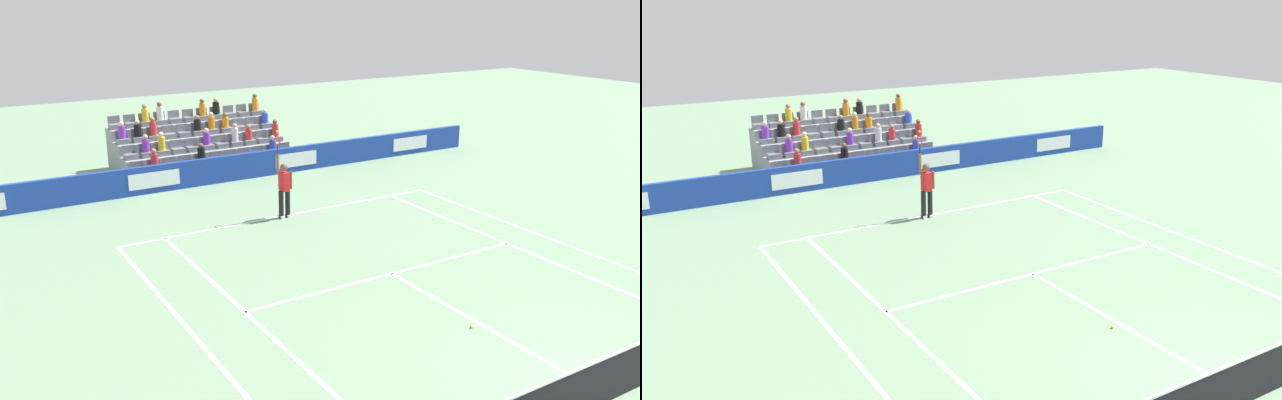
{
  "view_description": "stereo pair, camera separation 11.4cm",
  "coord_description": "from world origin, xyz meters",
  "views": [
    {
      "loc": [
        9.62,
        5.91,
        6.82
      ],
      "look_at": [
        0.11,
        -9.74,
        1.1
      ],
      "focal_mm": 37.05,
      "sensor_mm": 36.0,
      "label": 1
    },
    {
      "loc": [
        9.52,
        5.97,
        6.82
      ],
      "look_at": [
        0.11,
        -9.74,
        1.1
      ],
      "focal_mm": 37.05,
      "sensor_mm": 36.0,
      "label": 2
    }
  ],
  "objects": [
    {
      "name": "line_singles_sideline_left",
      "position": [
        4.12,
        -5.95,
        0.0
      ],
      "size": [
        0.1,
        11.89,
        0.01
      ],
      "primitive_type": "cube",
      "color": "white",
      "rests_on": "ground"
    },
    {
      "name": "line_singles_sideline_right",
      "position": [
        -4.12,
        -5.95,
        0.0
      ],
      "size": [
        0.1,
        11.89,
        0.01
      ],
      "primitive_type": "cube",
      "color": "white",
      "rests_on": "ground"
    },
    {
      "name": "stadium_stand",
      "position": [
        -0.0,
        -19.56,
        0.7
      ],
      "size": [
        6.82,
        3.8,
        2.62
      ],
      "color": "gray",
      "rests_on": "ground"
    },
    {
      "name": "line_centre_service",
      "position": [
        0.0,
        -3.2,
        0.0
      ],
      "size": [
        0.1,
        6.4,
        0.01
      ],
      "primitive_type": "cube",
      "color": "white",
      "rests_on": "ground"
    },
    {
      "name": "tennis_player",
      "position": [
        0.22,
        -11.74,
        0.99
      ],
      "size": [
        0.53,
        0.37,
        2.85
      ],
      "color": "black",
      "rests_on": "ground"
    },
    {
      "name": "loose_tennis_ball",
      "position": [
        0.28,
        -3.21,
        0.03
      ],
      "size": [
        0.07,
        0.07,
        0.07
      ],
      "primitive_type": "sphere",
      "color": "#D1E533",
      "rests_on": "ground"
    },
    {
      "name": "tennis_net",
      "position": [
        0.0,
        0.0,
        0.49
      ],
      "size": [
        11.97,
        0.1,
        1.07
      ],
      "color": "#33383D",
      "rests_on": "ground"
    },
    {
      "name": "line_service",
      "position": [
        0.0,
        -6.4,
        0.0
      ],
      "size": [
        8.23,
        0.1,
        0.01
      ],
      "primitive_type": "cube",
      "color": "white",
      "rests_on": "ground"
    },
    {
      "name": "ground_plane",
      "position": [
        0.0,
        0.0,
        0.0
      ],
      "size": [
        80.0,
        80.0,
        0.0
      ],
      "primitive_type": "plane",
      "color": "gray"
    },
    {
      "name": "line_baseline",
      "position": [
        0.0,
        -11.89,
        0.0
      ],
      "size": [
        10.97,
        0.1,
        0.01
      ],
      "primitive_type": "cube",
      "color": "white",
      "rests_on": "ground"
    },
    {
      "name": "line_doubles_sideline_right",
      "position": [
        -5.49,
        -5.95,
        0.0
      ],
      "size": [
        0.1,
        11.89,
        0.01
      ],
      "primitive_type": "cube",
      "color": "white",
      "rests_on": "ground"
    },
    {
      "name": "line_doubles_sideline_left",
      "position": [
        5.49,
        -5.95,
        0.0
      ],
      "size": [
        0.1,
        11.89,
        0.01
      ],
      "primitive_type": "cube",
      "color": "white",
      "rests_on": "ground"
    },
    {
      "name": "line_centre_mark",
      "position": [
        0.0,
        -11.79,
        0.0
      ],
      "size": [
        0.1,
        0.2,
        0.01
      ],
      "primitive_type": "cube",
      "color": "white",
      "rests_on": "ground"
    },
    {
      "name": "sponsor_barrier",
      "position": [
        -0.0,
        -16.63,
        0.5
      ],
      "size": [
        23.22,
        0.22,
        1.01
      ],
      "color": "#193899",
      "rests_on": "ground"
    }
  ]
}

